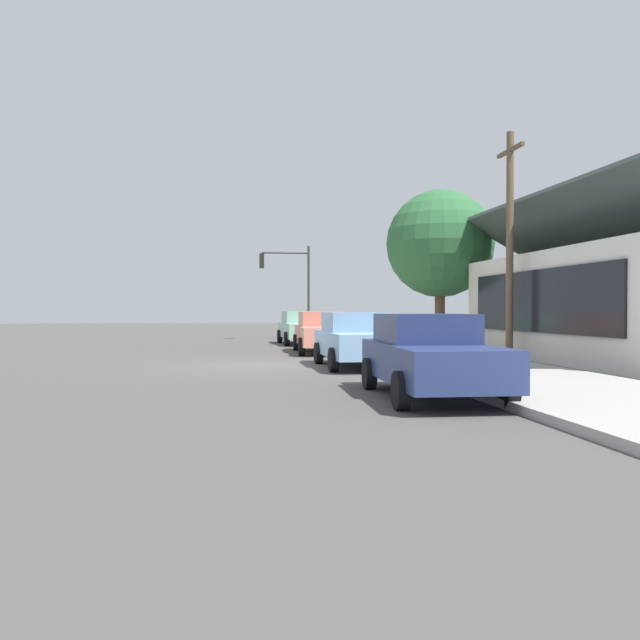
{
  "coord_description": "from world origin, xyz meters",
  "views": [
    {
      "loc": [
        19.06,
        -1.15,
        1.68
      ],
      "look_at": [
        -1.59,
        2.03,
        1.33
      ],
      "focal_mm": 35.68,
      "sensor_mm": 36.0,
      "label": 1
    }
  ],
  "objects_px": {
    "car_seafoam": "(301,327)",
    "car_navy": "(429,355)",
    "traffic_light_main": "(290,277)",
    "shade_tree": "(440,244)",
    "car_skyblue": "(356,339)",
    "fire_hydrant_red": "(396,347)",
    "utility_pole_wooden": "(510,241)",
    "car_coral": "(321,332)"
  },
  "relations": [
    {
      "from": "car_coral",
      "to": "shade_tree",
      "type": "bearing_deg",
      "value": 114.01
    },
    {
      "from": "car_skyblue",
      "to": "shade_tree",
      "type": "height_order",
      "value": "shade_tree"
    },
    {
      "from": "shade_tree",
      "to": "car_navy",
      "type": "bearing_deg",
      "value": -20.15
    },
    {
      "from": "car_seafoam",
      "to": "shade_tree",
      "type": "height_order",
      "value": "shade_tree"
    },
    {
      "from": "car_navy",
      "to": "car_skyblue",
      "type": "bearing_deg",
      "value": -177.1
    },
    {
      "from": "car_navy",
      "to": "traffic_light_main",
      "type": "bearing_deg",
      "value": -177.0
    },
    {
      "from": "car_coral",
      "to": "car_skyblue",
      "type": "bearing_deg",
      "value": 3.43
    },
    {
      "from": "car_skyblue",
      "to": "fire_hydrant_red",
      "type": "xyz_separation_m",
      "value": [
        -1.02,
        1.49,
        -0.32
      ]
    },
    {
      "from": "shade_tree",
      "to": "fire_hydrant_red",
      "type": "distance_m",
      "value": 9.34
    },
    {
      "from": "shade_tree",
      "to": "traffic_light_main",
      "type": "relative_size",
      "value": 1.32
    },
    {
      "from": "car_navy",
      "to": "utility_pole_wooden",
      "type": "relative_size",
      "value": 0.62
    },
    {
      "from": "car_navy",
      "to": "shade_tree",
      "type": "height_order",
      "value": "shade_tree"
    },
    {
      "from": "shade_tree",
      "to": "traffic_light_main",
      "type": "xyz_separation_m",
      "value": [
        -8.44,
        -5.69,
        -1.03
      ]
    },
    {
      "from": "car_navy",
      "to": "fire_hydrant_red",
      "type": "height_order",
      "value": "car_navy"
    },
    {
      "from": "utility_pole_wooden",
      "to": "traffic_light_main",
      "type": "bearing_deg",
      "value": -159.67
    },
    {
      "from": "shade_tree",
      "to": "utility_pole_wooden",
      "type": "height_order",
      "value": "utility_pole_wooden"
    },
    {
      "from": "car_seafoam",
      "to": "traffic_light_main",
      "type": "bearing_deg",
      "value": 179.58
    },
    {
      "from": "shade_tree",
      "to": "traffic_light_main",
      "type": "height_order",
      "value": "shade_tree"
    },
    {
      "from": "shade_tree",
      "to": "fire_hydrant_red",
      "type": "relative_size",
      "value": 9.68
    },
    {
      "from": "traffic_light_main",
      "to": "utility_pole_wooden",
      "type": "relative_size",
      "value": 0.69
    },
    {
      "from": "car_navy",
      "to": "utility_pole_wooden",
      "type": "bearing_deg",
      "value": 148.41
    },
    {
      "from": "car_navy",
      "to": "shade_tree",
      "type": "xyz_separation_m",
      "value": [
        -14.89,
        5.46,
        3.71
      ]
    },
    {
      "from": "traffic_light_main",
      "to": "utility_pole_wooden",
      "type": "height_order",
      "value": "utility_pole_wooden"
    },
    {
      "from": "shade_tree",
      "to": "utility_pole_wooden",
      "type": "bearing_deg",
      "value": -0.22
    },
    {
      "from": "car_navy",
      "to": "utility_pole_wooden",
      "type": "xyz_separation_m",
      "value": [
        -8.05,
        5.44,
        3.11
      ]
    },
    {
      "from": "utility_pole_wooden",
      "to": "car_skyblue",
      "type": "bearing_deg",
      "value": -73.94
    },
    {
      "from": "car_coral",
      "to": "fire_hydrant_red",
      "type": "bearing_deg",
      "value": 19.33
    },
    {
      "from": "shade_tree",
      "to": "traffic_light_main",
      "type": "distance_m",
      "value": 10.23
    },
    {
      "from": "car_skyblue",
      "to": "utility_pole_wooden",
      "type": "xyz_separation_m",
      "value": [
        -1.58,
        5.49,
        3.11
      ]
    },
    {
      "from": "car_navy",
      "to": "car_coral",
      "type": "bearing_deg",
      "value": -177.04
    },
    {
      "from": "shade_tree",
      "to": "traffic_light_main",
      "type": "bearing_deg",
      "value": -146.03
    },
    {
      "from": "traffic_light_main",
      "to": "fire_hydrant_red",
      "type": "xyz_separation_m",
      "value": [
        15.84,
        1.66,
        -2.99
      ]
    },
    {
      "from": "car_seafoam",
      "to": "traffic_light_main",
      "type": "distance_m",
      "value": 5.2
    },
    {
      "from": "car_seafoam",
      "to": "car_navy",
      "type": "bearing_deg",
      "value": -0.77
    },
    {
      "from": "car_seafoam",
      "to": "fire_hydrant_red",
      "type": "bearing_deg",
      "value": 6.73
    },
    {
      "from": "car_navy",
      "to": "shade_tree",
      "type": "relative_size",
      "value": 0.67
    },
    {
      "from": "car_seafoam",
      "to": "car_coral",
      "type": "distance_m",
      "value": 6.14
    },
    {
      "from": "car_navy",
      "to": "shade_tree",
      "type": "distance_m",
      "value": 16.29
    },
    {
      "from": "car_seafoam",
      "to": "car_coral",
      "type": "relative_size",
      "value": 0.95
    },
    {
      "from": "car_seafoam",
      "to": "fire_hydrant_red",
      "type": "relative_size",
      "value": 6.61
    },
    {
      "from": "car_coral",
      "to": "fire_hydrant_red",
      "type": "distance_m",
      "value": 5.48
    },
    {
      "from": "fire_hydrant_red",
      "to": "traffic_light_main",
      "type": "bearing_deg",
      "value": -174.02
    }
  ]
}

